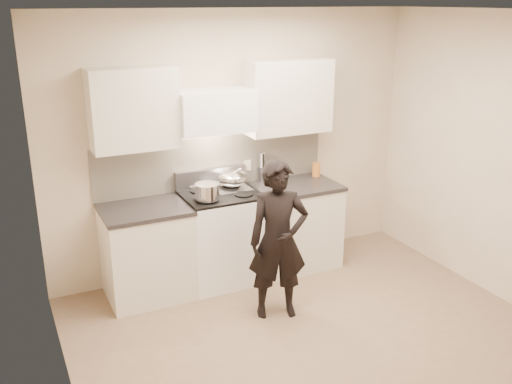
% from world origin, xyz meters
% --- Properties ---
extents(ground_plane, '(4.00, 4.00, 0.00)m').
position_xyz_m(ground_plane, '(0.00, 0.00, 0.00)').
color(ground_plane, '#836C54').
extents(room_shell, '(4.04, 3.54, 2.70)m').
position_xyz_m(room_shell, '(-0.06, 0.37, 1.60)').
color(room_shell, beige).
rests_on(room_shell, ground).
extents(stove, '(0.76, 0.65, 0.96)m').
position_xyz_m(stove, '(-0.30, 1.42, 0.47)').
color(stove, white).
rests_on(stove, ground).
extents(counter_right, '(0.92, 0.67, 0.92)m').
position_xyz_m(counter_right, '(0.53, 1.43, 0.46)').
color(counter_right, silver).
rests_on(counter_right, ground).
extents(counter_left, '(0.82, 0.67, 0.92)m').
position_xyz_m(counter_left, '(-1.08, 1.43, 0.46)').
color(counter_left, silver).
rests_on(counter_left, ground).
extents(wok, '(0.32, 0.39, 0.25)m').
position_xyz_m(wok, '(-0.13, 1.54, 1.04)').
color(wok, silver).
rests_on(wok, stove).
extents(stock_pot, '(0.32, 0.28, 0.15)m').
position_xyz_m(stock_pot, '(-0.50, 1.28, 1.04)').
color(stock_pot, silver).
rests_on(stock_pot, stove).
extents(utensil_crock, '(0.12, 0.12, 0.31)m').
position_xyz_m(utensil_crock, '(0.28, 1.67, 1.02)').
color(utensil_crock, '#A6A5AF').
rests_on(utensil_crock, counter_right).
extents(spice_jar, '(0.04, 0.04, 0.10)m').
position_xyz_m(spice_jar, '(0.43, 1.61, 0.97)').
color(spice_jar, orange).
rests_on(spice_jar, counter_right).
extents(oil_glass, '(0.09, 0.09, 0.15)m').
position_xyz_m(oil_glass, '(0.90, 1.58, 1.00)').
color(oil_glass, '#C47128').
rests_on(oil_glass, counter_right).
extents(person, '(0.62, 0.49, 1.47)m').
position_xyz_m(person, '(-0.10, 0.57, 0.74)').
color(person, black).
rests_on(person, ground).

